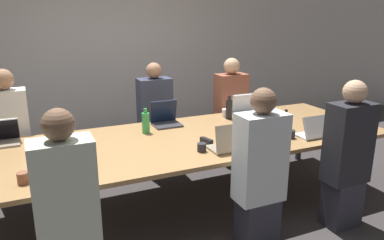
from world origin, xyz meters
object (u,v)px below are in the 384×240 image
(person_far_right, at_px, (230,112))
(cup_near_midright, at_px, (202,147))
(bottle_far_right, at_px, (229,109))
(laptop_near_right, at_px, (315,131))
(person_far_left, at_px, (11,137))
(bottle_far_center, at_px, (146,122))
(bottle_near_right, at_px, (285,124))
(laptop_near_left, at_px, (62,173))
(cup_near_right, at_px, (291,134))
(cup_far_right, at_px, (225,113))
(person_near_right, at_px, (347,158))
(laptop_far_center, at_px, (165,118))
(person_near_midright, at_px, (259,174))
(cup_near_left, at_px, (23,178))
(laptop_far_left, at_px, (0,137))
(laptop_far_right, at_px, (245,109))
(stapler, at_px, (206,141))
(laptop_near_midright, at_px, (230,143))
(person_near_left, at_px, (67,214))
(person_far_center, at_px, (155,120))

(person_far_right, bearing_deg, cup_near_midright, -128.79)
(bottle_far_right, height_order, laptop_near_right, bottle_far_right)
(person_far_left, distance_m, bottle_far_center, 1.46)
(bottle_near_right, bearing_deg, laptop_near_left, -174.47)
(laptop_near_left, xyz_separation_m, cup_near_right, (2.19, 0.12, -0.03))
(cup_far_right, bearing_deg, person_far_left, 170.09)
(person_far_left, distance_m, person_near_right, 3.39)
(person_far_right, height_order, laptop_far_center, person_far_right)
(person_near_midright, bearing_deg, cup_near_left, -14.51)
(cup_far_right, bearing_deg, bottle_near_right, -76.98)
(laptop_near_left, xyz_separation_m, person_near_right, (2.43, -0.39, -0.13))
(cup_far_right, relative_size, bottle_far_center, 0.37)
(laptop_far_left, bearing_deg, person_near_right, -27.64)
(laptop_far_right, xyz_separation_m, stapler, (-0.91, -0.77, -0.05))
(laptop_far_left, distance_m, person_far_left, 0.42)
(laptop_near_right, xyz_separation_m, laptop_near_midright, (-0.97, 0.02, 0.01))
(cup_near_left, distance_m, person_near_right, 2.74)
(laptop_near_left, bearing_deg, laptop_far_right, -154.17)
(bottle_near_right, bearing_deg, laptop_far_right, 85.22)
(person_near_left, xyz_separation_m, cup_near_right, (2.21, 0.50, 0.11))
(laptop_far_right, relative_size, laptop_near_left, 0.97)
(laptop_far_right, relative_size, laptop_near_midright, 0.98)
(laptop_far_right, relative_size, person_far_left, 0.24)
(person_near_left, bearing_deg, person_far_left, -78.99)
(cup_far_right, xyz_separation_m, person_near_midright, (-0.49, -1.46, -0.11))
(person_near_left, bearing_deg, laptop_far_left, -73.69)
(person_far_left, height_order, stapler, person_far_left)
(person_far_right, xyz_separation_m, laptop_far_left, (-2.71, -0.33, 0.13))
(cup_near_left, distance_m, cup_near_midright, 1.49)
(laptop_far_right, relative_size, cup_near_left, 3.90)
(cup_near_left, relative_size, bottle_near_right, 0.32)
(laptop_far_right, distance_m, laptop_far_left, 2.72)
(person_near_left, xyz_separation_m, bottle_near_right, (2.20, 0.59, 0.18))
(laptop_near_right, xyz_separation_m, bottle_near_right, (-0.24, 0.17, 0.05))
(bottle_far_center, bearing_deg, bottle_far_right, 6.33)
(laptop_near_midright, distance_m, cup_near_midright, 0.26)
(person_far_left, distance_m, bottle_near_right, 2.88)
(person_far_right, distance_m, cup_far_right, 0.46)
(laptop_far_left, height_order, laptop_near_right, laptop_far_left)
(person_far_right, bearing_deg, laptop_near_left, -147.40)
(person_far_center, height_order, bottle_far_center, person_far_center)
(laptop_near_right, relative_size, laptop_near_midright, 0.95)
(laptop_far_center, bearing_deg, laptop_far_left, 178.84)
(laptop_near_left, xyz_separation_m, person_near_midright, (1.50, -0.37, -0.13))
(laptop_far_right, xyz_separation_m, person_far_center, (-1.02, 0.45, -0.15))
(laptop_far_right, height_order, laptop_near_left, laptop_far_right)
(bottle_far_right, xyz_separation_m, person_far_center, (-0.74, 0.55, -0.19))
(laptop_far_center, relative_size, person_near_midright, 0.22)
(cup_far_right, bearing_deg, person_near_midright, -108.50)
(stapler, bearing_deg, laptop_far_right, 26.11)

